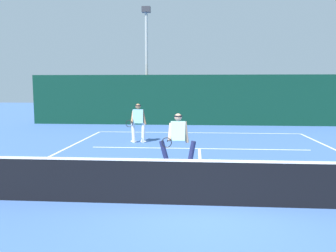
% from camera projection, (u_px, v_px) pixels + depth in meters
% --- Properties ---
extents(ground_plane, '(80.00, 80.00, 0.00)m').
position_uv_depth(ground_plane, '(203.00, 205.00, 7.11)').
color(ground_plane, '#3D61A5').
extents(court_line_baseline_far, '(10.46, 0.10, 0.01)m').
position_uv_depth(court_line_baseline_far, '(198.00, 133.00, 17.98)').
color(court_line_baseline_far, white).
rests_on(court_line_baseline_far, ground_plane).
extents(court_line_service, '(8.52, 0.10, 0.01)m').
position_uv_depth(court_line_service, '(199.00, 148.00, 13.49)').
color(court_line_service, white).
rests_on(court_line_service, ground_plane).
extents(court_line_centre, '(0.10, 6.40, 0.01)m').
position_uv_depth(court_line_centre, '(201.00, 168.00, 10.28)').
color(court_line_centre, white).
rests_on(court_line_centre, ground_plane).
extents(tennis_net, '(11.46, 0.09, 1.06)m').
position_uv_depth(tennis_net, '(204.00, 182.00, 7.06)').
color(tennis_net, '#1E4723').
rests_on(tennis_net, ground_plane).
extents(player_near, '(1.11, 0.87, 1.65)m').
position_uv_depth(player_near, '(178.00, 138.00, 10.24)').
color(player_near, '#1E234C').
rests_on(player_near, ground_plane).
extents(player_far, '(0.79, 0.87, 1.69)m').
position_uv_depth(player_far, '(138.00, 121.00, 14.82)').
color(player_far, silver).
rests_on(player_far, ground_plane).
extents(tennis_ball, '(0.07, 0.07, 0.07)m').
position_uv_depth(tennis_ball, '(122.00, 172.00, 9.76)').
color(tennis_ball, '#D1E033').
rests_on(tennis_ball, ground_plane).
extents(back_fence_windscreen, '(21.01, 0.12, 3.12)m').
position_uv_depth(back_fence_windscreen, '(198.00, 100.00, 21.28)').
color(back_fence_windscreen, '#093023').
rests_on(back_fence_windscreen, ground_plane).
extents(light_pole, '(0.55, 0.44, 7.52)m').
position_uv_depth(light_pole, '(146.00, 52.00, 22.58)').
color(light_pole, '#9EA39E').
rests_on(light_pole, ground_plane).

